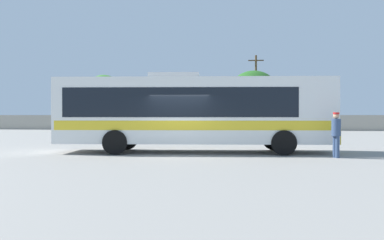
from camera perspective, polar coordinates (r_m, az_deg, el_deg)
ground_plane at (r=26.59m, az=1.33°, el=-2.87°), size 300.00×300.00×0.00m
perimeter_wall at (r=43.52m, az=3.29°, el=-0.38°), size 80.00×0.30×1.67m
coach_bus_white_yellow at (r=17.57m, az=-0.06°, el=1.41°), size 12.18×3.43×3.51m
attendant_by_bus_door at (r=16.30m, az=20.11°, el=-1.63°), size 0.46×0.46×1.77m
parked_car_leftmost_dark_blue at (r=40.82m, az=-11.74°, el=-0.51°), size 4.16×2.18×1.53m
parked_car_second_silver at (r=40.00m, az=-3.79°, el=-0.55°), size 4.22×2.08×1.48m
parked_car_third_dark_blue at (r=39.42m, az=5.88°, el=-0.59°), size 4.20×2.08×1.44m
parked_car_rightmost_silver at (r=40.00m, az=13.56°, el=-0.61°), size 4.60×2.14×1.41m
utility_pole_near at (r=47.05m, az=9.22°, el=4.20°), size 1.80×0.24×8.70m
roadside_tree_left at (r=50.61m, az=-12.61°, el=4.40°), size 4.10×4.10×6.70m
roadside_tree_midleft at (r=46.93m, az=-5.80°, el=3.99°), size 4.28×4.28×6.18m
roadside_tree_midright at (r=45.64m, az=8.88°, el=4.13°), size 5.51×5.51×6.74m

